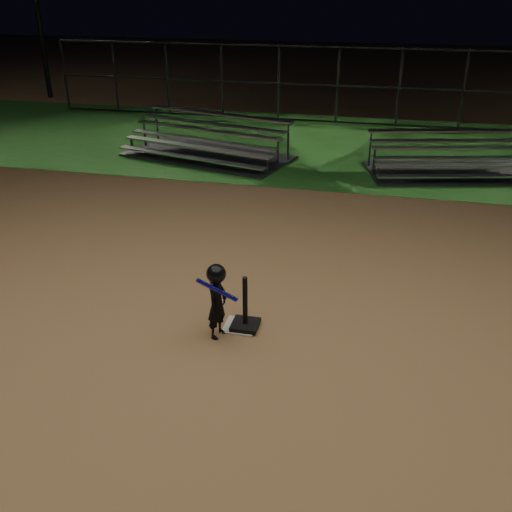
{
  "coord_description": "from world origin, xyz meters",
  "views": [
    {
      "loc": [
        1.78,
        -6.68,
        4.5
      ],
      "look_at": [
        0.0,
        1.0,
        0.65
      ],
      "focal_mm": 40.22,
      "sensor_mm": 36.0,
      "label": 1
    }
  ],
  "objects_px": {
    "bleacher_right": "(450,167)",
    "home_plate": "(240,326)",
    "batting_tee": "(245,318)",
    "bleacher_left": "(207,150)",
    "child_batter": "(217,299)"
  },
  "relations": [
    {
      "from": "home_plate",
      "to": "bleacher_left",
      "type": "xyz_separation_m",
      "value": [
        -3.01,
        8.04,
        0.21
      ]
    },
    {
      "from": "batting_tee",
      "to": "child_batter",
      "type": "xyz_separation_m",
      "value": [
        -0.32,
        -0.27,
        0.42
      ]
    },
    {
      "from": "batting_tee",
      "to": "bleacher_left",
      "type": "distance_m",
      "value": 8.62
    },
    {
      "from": "batting_tee",
      "to": "bleacher_left",
      "type": "height_order",
      "value": "bleacher_left"
    },
    {
      "from": "child_batter",
      "to": "batting_tee",
      "type": "bearing_deg",
      "value": -35.49
    },
    {
      "from": "home_plate",
      "to": "child_batter",
      "type": "bearing_deg",
      "value": -130.83
    },
    {
      "from": "home_plate",
      "to": "batting_tee",
      "type": "relative_size",
      "value": 0.57
    },
    {
      "from": "bleacher_left",
      "to": "bleacher_right",
      "type": "relative_size",
      "value": 1.11
    },
    {
      "from": "child_batter",
      "to": "bleacher_left",
      "type": "xyz_separation_m",
      "value": [
        -2.77,
        8.32,
        -0.36
      ]
    },
    {
      "from": "child_batter",
      "to": "bleacher_right",
      "type": "distance_m",
      "value": 9.04
    },
    {
      "from": "bleacher_right",
      "to": "home_plate",
      "type": "bearing_deg",
      "value": -126.89
    },
    {
      "from": "home_plate",
      "to": "bleacher_right",
      "type": "relative_size",
      "value": 0.1
    },
    {
      "from": "bleacher_right",
      "to": "child_batter",
      "type": "bearing_deg",
      "value": -127.61
    },
    {
      "from": "home_plate",
      "to": "batting_tee",
      "type": "distance_m",
      "value": 0.18
    },
    {
      "from": "batting_tee",
      "to": "bleacher_left",
      "type": "xyz_separation_m",
      "value": [
        -3.09,
        8.04,
        0.06
      ]
    }
  ]
}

